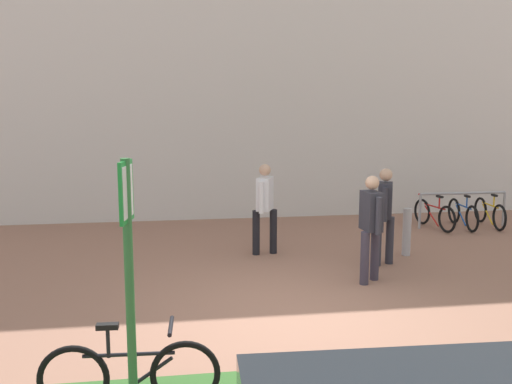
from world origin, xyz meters
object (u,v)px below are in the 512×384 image
(bike_at_sign, at_px, (130,375))
(person_shirt_blue, at_px, (265,203))
(person_suited_dark, at_px, (385,210))
(person_suited_navy, at_px, (371,222))
(bollard_steel, at_px, (407,232))
(bike_rack_cluster, at_px, (462,213))
(parking_sign_post, at_px, (128,255))

(bike_at_sign, relative_size, person_shirt_blue, 0.98)
(person_suited_dark, bearing_deg, person_suited_navy, -122.69)
(bike_at_sign, xyz_separation_m, person_shirt_blue, (2.13, 5.23, 0.63))
(bollard_steel, distance_m, person_suited_dark, 0.99)
(bollard_steel, height_order, person_suited_dark, person_suited_dark)
(bike_at_sign, height_order, person_shirt_blue, person_shirt_blue)
(bollard_steel, bearing_deg, bike_rack_cluster, 42.72)
(bollard_steel, xyz_separation_m, person_suited_navy, (-1.24, -1.43, 0.53))
(person_suited_navy, bearing_deg, bike_rack_cluster, 45.15)
(parking_sign_post, xyz_separation_m, person_suited_navy, (3.47, 3.56, -0.58))
(bollard_steel, relative_size, person_suited_dark, 0.52)
(bike_at_sign, bearing_deg, parking_sign_post, -79.56)
(parking_sign_post, bearing_deg, person_suited_dark, 47.83)
(person_suited_dark, bearing_deg, bollard_steel, 38.48)
(parking_sign_post, distance_m, bike_at_sign, 1.24)
(bollard_steel, bearing_deg, person_shirt_blue, 169.44)
(person_shirt_blue, bearing_deg, bollard_steel, -10.56)
(bike_at_sign, distance_m, person_shirt_blue, 5.68)
(parking_sign_post, xyz_separation_m, bike_at_sign, (-0.05, 0.25, -1.21))
(person_shirt_blue, bearing_deg, person_suited_navy, -54.27)
(person_suited_dark, bearing_deg, parking_sign_post, -132.17)
(bollard_steel, bearing_deg, person_suited_navy, -130.92)
(bike_rack_cluster, relative_size, person_suited_dark, 1.23)
(bike_rack_cluster, xyz_separation_m, person_suited_navy, (-3.50, -3.52, 0.63))
(bike_rack_cluster, distance_m, person_suited_dark, 3.96)
(bike_rack_cluster, bearing_deg, parking_sign_post, -134.54)
(bike_rack_cluster, xyz_separation_m, person_suited_dark, (-2.91, -2.61, 0.63))
(bike_rack_cluster, height_order, person_suited_dark, person_suited_dark)
(person_suited_dark, bearing_deg, bike_rack_cluster, 41.81)
(bike_rack_cluster, height_order, person_shirt_blue, person_shirt_blue)
(bike_rack_cluster, bearing_deg, person_shirt_blue, -161.89)
(parking_sign_post, bearing_deg, bike_at_sign, 100.44)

